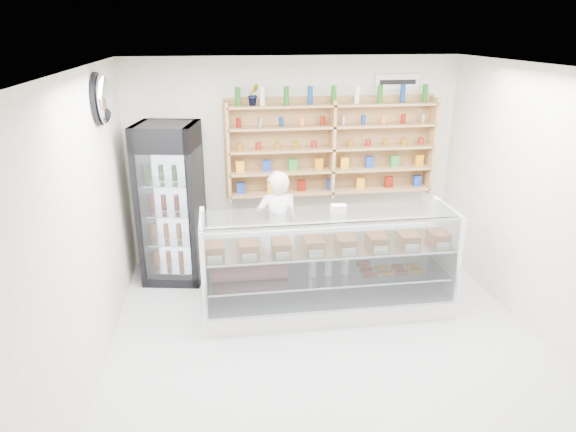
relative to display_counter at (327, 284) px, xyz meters
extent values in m
plane|color=silver|center=(-0.14, -0.87, -0.34)|extent=(5.00, 5.00, 0.00)
plane|color=white|center=(-0.14, -0.87, 2.46)|extent=(5.00, 5.00, 0.00)
plane|color=beige|center=(-0.14, 1.63, 1.06)|extent=(4.50, 0.00, 4.50)
plane|color=beige|center=(-0.14, -3.37, 1.06)|extent=(4.50, 0.00, 4.50)
plane|color=beige|center=(-2.39, -0.87, 1.06)|extent=(0.00, 5.00, 5.00)
plane|color=beige|center=(2.11, -0.87, 1.06)|extent=(0.00, 5.00, 5.00)
cube|color=white|center=(0.00, -0.01, -0.23)|extent=(2.83, 0.80, 0.24)
cube|color=white|center=(0.00, 0.36, 0.19)|extent=(2.83, 0.05, 0.59)
cube|color=silver|center=(0.00, -0.01, 0.14)|extent=(2.71, 0.70, 0.02)
cube|color=silver|center=(0.00, -0.01, 0.49)|extent=(2.77, 0.74, 0.02)
cube|color=silver|center=(0.00, -0.40, 0.39)|extent=(2.77, 0.12, 0.99)
cube|color=silver|center=(0.00, -0.06, 0.88)|extent=(2.77, 0.56, 0.01)
imported|color=white|center=(-0.47, 0.82, 0.40)|extent=(0.55, 0.37, 1.49)
cube|color=black|center=(-1.80, 1.14, 0.68)|extent=(0.85, 0.84, 2.05)
cube|color=#2B053C|center=(-1.73, 0.81, 1.55)|extent=(0.72, 0.16, 0.29)
cube|color=silver|center=(-1.73, 0.80, 0.59)|extent=(0.61, 0.12, 1.62)
cube|color=tan|center=(-1.04, 1.47, 1.25)|extent=(0.04, 0.28, 1.33)
cube|color=tan|center=(0.36, 1.47, 1.25)|extent=(0.04, 0.28, 1.33)
cube|color=tan|center=(1.76, 1.47, 1.25)|extent=(0.04, 0.28, 1.33)
cube|color=tan|center=(0.36, 1.47, 0.66)|extent=(2.80, 0.28, 0.03)
cube|color=tan|center=(0.36, 1.47, 0.96)|extent=(2.80, 0.28, 0.03)
cube|color=tan|center=(0.36, 1.47, 1.26)|extent=(2.80, 0.28, 0.03)
cube|color=tan|center=(0.36, 1.47, 1.56)|extent=(2.80, 0.28, 0.03)
cube|color=tan|center=(0.36, 1.47, 1.84)|extent=(2.80, 0.28, 0.03)
imported|color=#1E6626|center=(-0.69, 1.47, 1.99)|extent=(0.19, 0.17, 0.28)
ellipsoid|color=silver|center=(-2.31, 0.33, 2.11)|extent=(0.15, 0.50, 0.50)
cube|color=white|center=(1.26, 1.60, 2.11)|extent=(0.62, 0.03, 0.20)
camera|label=1|loc=(-1.19, -5.20, 2.79)|focal=32.00mm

